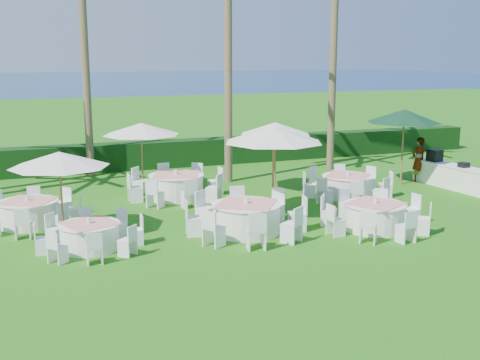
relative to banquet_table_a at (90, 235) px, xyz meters
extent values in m
plane|color=#236110|center=(4.03, -1.03, -0.37)|extent=(120.00, 120.00, 0.00)
cube|color=black|center=(4.03, 10.97, 0.23)|extent=(34.00, 1.00, 1.20)
plane|color=#07264D|center=(4.03, 100.97, -0.37)|extent=(260.00, 260.00, 0.00)
cylinder|color=white|center=(0.00, 0.00, -0.04)|extent=(1.54, 1.54, 0.67)
cylinder|color=white|center=(0.00, 0.00, 0.31)|extent=(1.61, 1.61, 0.03)
cube|color=#E28C80|center=(0.00, 0.00, 0.33)|extent=(1.60, 1.60, 0.01)
cylinder|color=silver|center=(0.00, 0.00, 0.42)|extent=(0.11, 0.11, 0.14)
cube|color=white|center=(1.21, -0.04, 0.03)|extent=(0.39, 0.39, 0.80)
cube|color=white|center=(0.88, 0.82, 0.03)|extent=(0.53, 0.53, 0.80)
cube|color=white|center=(0.04, 1.21, 0.03)|extent=(0.39, 0.39, 0.80)
cube|color=white|center=(-0.82, 0.88, 0.03)|extent=(0.53, 0.53, 0.80)
cube|color=white|center=(-1.21, 0.04, 0.03)|extent=(0.39, 0.39, 0.80)
cube|color=white|center=(-0.88, -0.82, 0.03)|extent=(0.53, 0.53, 0.80)
cube|color=white|center=(-0.04, -1.21, 0.03)|extent=(0.39, 0.39, 0.80)
cube|color=white|center=(0.82, -0.88, 0.03)|extent=(0.53, 0.53, 0.80)
cylinder|color=white|center=(4.40, -0.09, 0.05)|extent=(1.93, 1.93, 0.84)
cylinder|color=white|center=(4.40, -0.09, 0.48)|extent=(2.01, 2.01, 0.03)
cube|color=#E28C80|center=(4.40, -0.09, 0.50)|extent=(2.16, 2.16, 0.01)
cylinder|color=silver|center=(4.40, -0.09, 0.59)|extent=(0.13, 0.13, 0.18)
cube|color=white|center=(5.66, 0.73, 0.13)|extent=(0.65, 0.65, 1.00)
cube|color=white|center=(4.71, 1.38, 0.13)|extent=(0.55, 0.55, 1.00)
cube|color=white|center=(3.57, 1.17, 0.13)|extent=(0.65, 0.65, 1.00)
cube|color=white|center=(2.92, 0.21, 0.13)|extent=(0.55, 0.55, 1.00)
cube|color=white|center=(3.14, -0.92, 0.13)|extent=(0.65, 0.65, 1.00)
cube|color=white|center=(4.10, -1.57, 0.13)|extent=(0.55, 0.55, 1.00)
cube|color=white|center=(5.23, -1.35, 0.13)|extent=(0.65, 0.65, 1.00)
cube|color=white|center=(5.88, -0.40, 0.13)|extent=(0.55, 0.55, 1.00)
cylinder|color=white|center=(8.04, -1.12, 0.01)|extent=(1.74, 1.74, 0.76)
cylinder|color=white|center=(8.04, -1.12, 0.39)|extent=(1.82, 1.82, 0.03)
cube|color=#E28C80|center=(8.04, -1.12, 0.42)|extent=(1.89, 1.89, 0.01)
cylinder|color=silver|center=(8.04, -1.12, 0.50)|extent=(0.12, 0.12, 0.16)
cube|color=white|center=(9.40, -1.00, 0.08)|extent=(0.46, 0.46, 0.91)
cube|color=white|center=(8.92, -0.08, 0.08)|extent=(0.60, 0.60, 0.91)
cube|color=white|center=(7.93, 0.24, 0.08)|extent=(0.46, 0.46, 0.91)
cube|color=white|center=(7.00, -0.24, 0.08)|extent=(0.60, 0.60, 0.91)
cube|color=white|center=(6.69, -1.23, 0.08)|extent=(0.46, 0.46, 0.91)
cube|color=white|center=(7.16, -2.15, 0.08)|extent=(0.60, 0.60, 0.91)
cube|color=white|center=(8.16, -2.47, 0.08)|extent=(0.46, 0.46, 0.91)
cube|color=white|center=(9.08, -2.00, 0.08)|extent=(0.60, 0.60, 0.91)
cylinder|color=white|center=(-1.44, 2.93, 0.00)|extent=(1.70, 1.70, 0.74)
cylinder|color=white|center=(-1.44, 2.93, 0.37)|extent=(1.77, 1.77, 0.03)
cube|color=#E28C80|center=(-1.44, 2.93, 0.40)|extent=(1.88, 1.88, 0.01)
cylinder|color=silver|center=(-1.44, 2.93, 0.48)|extent=(0.12, 0.12, 0.16)
cube|color=white|center=(-0.37, 3.72, 0.07)|extent=(0.58, 0.58, 0.88)
cube|color=white|center=(-1.25, 4.24, 0.07)|extent=(0.47, 0.47, 0.88)
cube|color=white|center=(-2.23, 3.99, 0.07)|extent=(0.58, 0.58, 0.88)
cube|color=white|center=(-1.63, 1.61, 0.07)|extent=(0.47, 0.47, 0.88)
cube|color=white|center=(-0.64, 1.86, 0.07)|extent=(0.58, 0.58, 0.88)
cube|color=white|center=(-0.12, 2.74, 0.07)|extent=(0.47, 0.47, 0.88)
cylinder|color=white|center=(3.63, 4.82, 0.04)|extent=(1.91, 1.91, 0.83)
cylinder|color=white|center=(3.63, 4.82, 0.47)|extent=(1.99, 1.99, 0.03)
cube|color=#E28C80|center=(3.63, 4.82, 0.49)|extent=(1.98, 1.98, 0.01)
cylinder|color=silver|center=(3.63, 4.82, 0.58)|extent=(0.13, 0.13, 0.18)
cube|color=white|center=(4.65, 5.91, 0.12)|extent=(0.66, 0.66, 0.99)
cube|color=white|center=(3.58, 6.31, 0.12)|extent=(0.48, 0.48, 0.99)
cube|color=white|center=(2.54, 5.84, 0.12)|extent=(0.66, 0.66, 0.99)
cube|color=white|center=(2.14, 4.78, 0.12)|extent=(0.48, 0.48, 0.99)
cube|color=white|center=(2.61, 3.74, 0.12)|extent=(0.66, 0.66, 0.99)
cube|color=white|center=(3.67, 3.33, 0.12)|extent=(0.48, 0.48, 0.99)
cube|color=white|center=(4.71, 3.80, 0.12)|extent=(0.66, 0.66, 0.99)
cube|color=white|center=(5.12, 4.87, 0.12)|extent=(0.48, 0.48, 0.99)
cylinder|color=white|center=(9.44, 2.77, 0.01)|extent=(1.76, 1.76, 0.77)
cylinder|color=white|center=(9.44, 2.77, 0.40)|extent=(1.84, 1.84, 0.03)
cube|color=#E28C80|center=(9.44, 2.77, 0.43)|extent=(2.01, 2.01, 0.01)
cylinder|color=silver|center=(9.44, 2.77, 0.51)|extent=(0.12, 0.12, 0.16)
cube|color=white|center=(10.69, 3.37, 0.09)|extent=(0.57, 0.57, 0.92)
cube|color=white|center=(9.90, 4.07, 0.09)|extent=(0.55, 0.55, 0.92)
cube|color=white|center=(8.85, 4.02, 0.09)|extent=(0.57, 0.57, 0.92)
cube|color=white|center=(8.14, 3.23, 0.09)|extent=(0.55, 0.55, 0.92)
cube|color=white|center=(8.20, 2.18, 0.09)|extent=(0.57, 0.57, 0.92)
cube|color=white|center=(8.98, 1.48, 0.09)|extent=(0.55, 0.55, 0.92)
cube|color=white|center=(10.04, 1.53, 0.09)|extent=(0.57, 0.57, 0.92)
cube|color=white|center=(10.74, 2.32, 0.09)|extent=(0.55, 0.55, 0.92)
cylinder|color=brown|center=(-0.56, 1.40, 0.80)|extent=(0.06, 0.06, 2.34)
cone|color=silver|center=(-0.56, 1.40, 1.85)|extent=(2.76, 2.76, 0.42)
sphere|color=brown|center=(-0.56, 1.40, 1.99)|extent=(0.09, 0.09, 0.09)
cylinder|color=brown|center=(5.80, 1.20, 1.02)|extent=(0.07, 0.07, 2.79)
cone|color=silver|center=(5.80, 1.20, 2.28)|extent=(3.11, 3.11, 0.50)
sphere|color=brown|center=(5.80, 1.20, 2.45)|extent=(0.11, 0.11, 0.11)
cylinder|color=brown|center=(2.77, 6.52, 0.86)|extent=(0.06, 0.06, 2.46)
cone|color=silver|center=(2.77, 6.52, 1.97)|extent=(2.90, 2.90, 0.44)
sphere|color=brown|center=(2.77, 6.52, 2.12)|extent=(0.10, 0.10, 0.10)
cylinder|color=brown|center=(7.38, 4.58, 0.88)|extent=(0.06, 0.06, 2.50)
cone|color=silver|center=(7.38, 4.58, 2.01)|extent=(2.68, 2.68, 0.45)
sphere|color=brown|center=(7.38, 4.58, 2.16)|extent=(0.10, 0.10, 0.10)
cylinder|color=brown|center=(12.55, 3.91, 1.06)|extent=(0.07, 0.07, 2.86)
cone|color=#0D321C|center=(12.55, 3.91, 2.35)|extent=(2.90, 2.90, 0.52)
sphere|color=brown|center=(12.55, 3.91, 2.52)|extent=(0.11, 0.11, 0.11)
cube|color=white|center=(14.05, 2.56, 0.05)|extent=(1.13, 3.84, 0.85)
cube|color=white|center=(14.05, 2.56, 0.50)|extent=(1.18, 3.89, 0.04)
cube|color=black|center=(13.94, 3.69, 0.75)|extent=(0.48, 0.56, 0.47)
cube|color=black|center=(14.09, 2.18, 0.61)|extent=(0.36, 0.36, 0.19)
imported|color=gray|center=(13.50, 4.12, 0.54)|extent=(0.72, 0.53, 1.82)
cylinder|color=brown|center=(1.27, 10.02, 4.73)|extent=(0.32, 0.32, 10.20)
cylinder|color=brown|center=(6.35, 6.88, 4.64)|extent=(0.32, 0.32, 10.02)
cylinder|color=brown|center=(11.56, 7.86, 4.06)|extent=(0.32, 0.32, 8.87)
camera|label=1|loc=(-1.70, -15.63, 4.67)|focal=45.00mm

